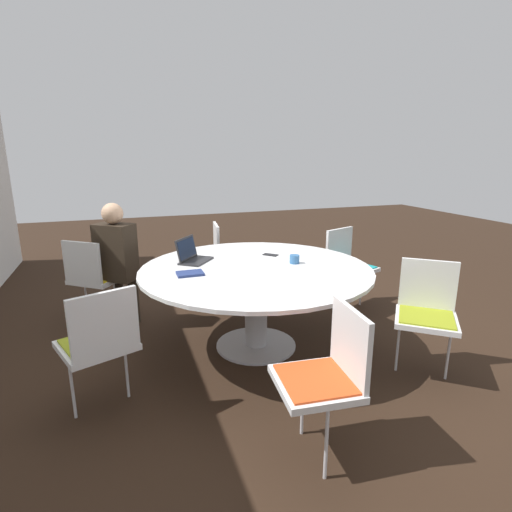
# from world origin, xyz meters

# --- Properties ---
(ground_plane) EXTENTS (16.00, 16.00, 0.00)m
(ground_plane) POSITION_xyz_m (0.00, 0.00, 0.00)
(ground_plane) COLOR black
(conference_table) EXTENTS (1.97, 1.97, 0.74)m
(conference_table) POSITION_xyz_m (0.00, 0.00, 0.61)
(conference_table) COLOR #B7B7BC
(conference_table) RESTS_ON ground_plane
(chair_0) EXTENTS (0.60, 0.61, 0.88)m
(chair_0) POSITION_xyz_m (0.98, 1.36, 0.53)
(chair_0) COLOR silver
(chair_0) RESTS_ON ground_plane
(chair_1) EXTENTS (0.55, 0.56, 0.88)m
(chair_1) POSITION_xyz_m (-0.56, 1.25, 0.53)
(chair_1) COLOR silver
(chair_1) RESTS_ON ground_plane
(chair_2) EXTENTS (0.48, 0.46, 0.88)m
(chair_2) POSITION_xyz_m (-1.37, 0.07, 0.53)
(chair_2) COLOR silver
(chair_2) RESTS_ON ground_plane
(chair_3) EXTENTS (0.60, 0.61, 0.88)m
(chair_3) POSITION_xyz_m (-0.82, -1.10, 0.53)
(chair_3) COLOR silver
(chair_3) RESTS_ON ground_plane
(chair_4) EXTENTS (0.55, 0.56, 0.88)m
(chair_4) POSITION_xyz_m (0.55, -1.26, 0.53)
(chair_4) COLOR silver
(chair_4) RESTS_ON ground_plane
(chair_5) EXTENTS (0.49, 0.47, 0.88)m
(chair_5) POSITION_xyz_m (1.37, -0.12, 0.53)
(chair_5) COLOR silver
(chair_5) RESTS_ON ground_plane
(person_0) EXTENTS (0.40, 0.42, 1.23)m
(person_0) POSITION_xyz_m (0.89, 1.12, 0.72)
(person_0) COLOR #2D2319
(person_0) RESTS_ON ground_plane
(laptop) EXTENTS (0.39, 0.37, 0.21)m
(laptop) POSITION_xyz_m (0.38, 0.48, 0.79)
(laptop) COLOR #232326
(laptop) RESTS_ON conference_table
(spiral_notebook) EXTENTS (0.15, 0.21, 0.02)m
(spiral_notebook) POSITION_xyz_m (-0.03, 0.57, 0.75)
(spiral_notebook) COLOR navy
(spiral_notebook) RESTS_ON conference_table
(coffee_cup) EXTENTS (0.09, 0.09, 0.08)m
(coffee_cup) POSITION_xyz_m (0.01, -0.36, 0.77)
(coffee_cup) COLOR #33669E
(coffee_cup) RESTS_ON conference_table
(cell_phone) EXTENTS (0.15, 0.15, 0.01)m
(cell_phone) POSITION_xyz_m (0.35, -0.27, 0.74)
(cell_phone) COLOR black
(cell_phone) RESTS_ON conference_table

